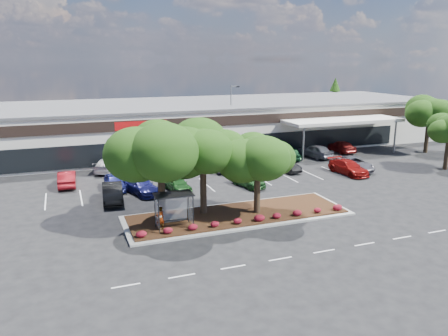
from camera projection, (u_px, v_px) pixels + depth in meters
name	position (u px, v px, depth m)	size (l,w,h in m)	color
ground	(284.00, 231.00, 31.86)	(160.00, 160.00, 0.00)	black
retail_store	(172.00, 125.00, 61.94)	(80.40, 25.20, 6.25)	white
landscape_island	(238.00, 215.00, 34.79)	(18.00, 6.00, 0.26)	#A1A29D
lane_markings	(230.00, 192.00, 41.29)	(33.12, 20.06, 0.01)	silver
shrub_row	(249.00, 219.00, 32.79)	(17.00, 0.80, 0.50)	maroon
bus_shelter	(173.00, 200.00, 31.44)	(2.75, 1.55, 2.59)	black
island_tree_west	(161.00, 171.00, 32.22)	(7.20, 7.20, 7.89)	#19390C
island_tree_mid	(203.00, 168.00, 34.11)	(6.60, 6.60, 7.32)	#19390C
island_tree_east	(258.00, 173.00, 34.21)	(5.80, 5.80, 6.50)	#19390C
tree_east_near	(448.00, 141.00, 49.00)	(5.60, 5.60, 6.51)	#19390C
tree_east_far	(428.00, 124.00, 57.84)	(6.40, 6.40, 7.62)	#19390C
conifer_north_east	(334.00, 101.00, 82.32)	(3.96, 3.96, 9.00)	#19390C
person_waiting	(160.00, 218.00, 31.20)	(0.64, 0.42, 1.75)	#594C47
light_pole	(232.00, 123.00, 58.70)	(1.43, 0.50, 8.90)	#A1A29D
car_0	(112.00, 193.00, 38.25)	(1.69, 4.85, 1.60)	black
car_1	(114.00, 182.00, 41.82)	(1.79, 4.45, 1.52)	navy
car_2	(141.00, 186.00, 40.63)	(2.00, 4.92, 1.43)	navy
car_3	(177.00, 184.00, 41.38)	(1.68, 4.16, 1.42)	#194718
car_4	(248.00, 180.00, 42.85)	(1.68, 4.18, 1.43)	#1F4D1E
car_5	(286.00, 165.00, 48.77)	(1.49, 4.29, 1.41)	black
car_7	(348.00, 167.00, 47.48)	(2.11, 5.20, 1.51)	maroon
car_8	(355.00, 164.00, 49.22)	(2.50, 5.42, 1.51)	#5B5962
car_9	(67.00, 178.00, 43.03)	(1.63, 4.67, 1.54)	maroon
car_10	(109.00, 165.00, 48.67)	(2.18, 5.37, 1.56)	silver
car_12	(223.00, 163.00, 49.08)	(1.94, 4.83, 1.65)	slate
car_13	(239.00, 159.00, 50.99)	(1.77, 5.09, 1.68)	maroon
car_14	(252.00, 159.00, 51.66)	(2.00, 4.93, 1.43)	white
car_15	(291.00, 153.00, 54.63)	(1.76, 4.37, 1.49)	#1E542D
car_16	(315.00, 151.00, 55.55)	(2.03, 5.05, 1.72)	slate
car_17	(341.00, 146.00, 58.75)	(1.93, 4.80, 1.63)	maroon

